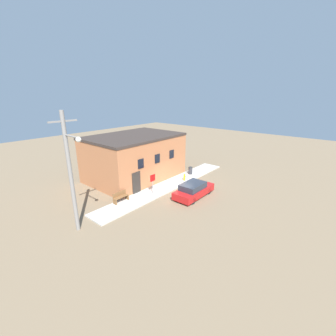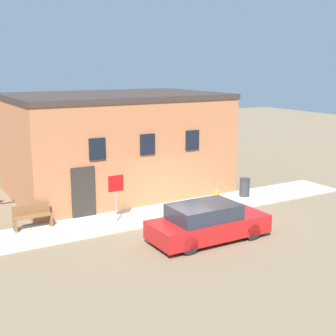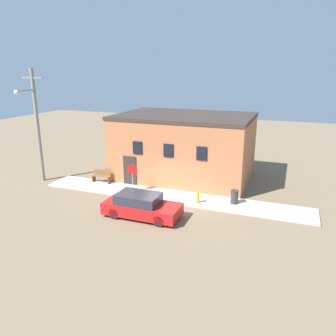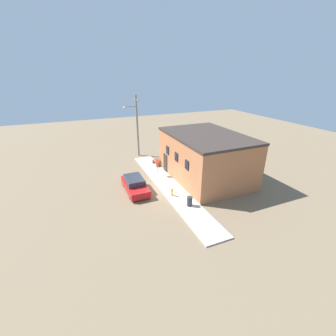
{
  "view_description": "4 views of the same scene",
  "coord_description": "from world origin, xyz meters",
  "views": [
    {
      "loc": [
        -16.76,
        -12.79,
        9.15
      ],
      "look_at": [
        -0.17,
        1.13,
        2.0
      ],
      "focal_mm": 24.0,
      "sensor_mm": 36.0,
      "label": 1
    },
    {
      "loc": [
        -9.82,
        -15.44,
        6.18
      ],
      "look_at": [
        -0.17,
        1.13,
        2.0
      ],
      "focal_mm": 50.0,
      "sensor_mm": 36.0,
      "label": 2
    },
    {
      "loc": [
        7.11,
        -17.82,
        8.03
      ],
      "look_at": [
        -0.17,
        1.13,
        2.0
      ],
      "focal_mm": 35.0,
      "sensor_mm": 36.0,
      "label": 3
    },
    {
      "loc": [
        18.82,
        -6.93,
        10.83
      ],
      "look_at": [
        -0.17,
        1.13,
        2.0
      ],
      "focal_mm": 24.0,
      "sensor_mm": 36.0,
      "label": 4
    }
  ],
  "objects": [
    {
      "name": "parked_car",
      "position": [
        -0.5,
        -2.27,
        0.66
      ],
      "size": [
        4.4,
        1.84,
        1.37
      ],
      "color": "black",
      "rests_on": "ground"
    },
    {
      "name": "trash_bin",
      "position": [
        4.17,
        1.32,
        0.55
      ],
      "size": [
        0.5,
        0.5,
        0.86
      ],
      "color": "#333338",
      "rests_on": "sidewalk"
    },
    {
      "name": "bench",
      "position": [
        -5.72,
        1.91,
        0.56
      ],
      "size": [
        1.42,
        0.44,
        0.9
      ],
      "color": "brown",
      "rests_on": "sidewalk"
    },
    {
      "name": "brick_building",
      "position": [
        -0.56,
        5.7,
        2.45
      ],
      "size": [
        10.02,
        7.01,
        4.9
      ],
      "color": "#B26B42",
      "rests_on": "ground"
    },
    {
      "name": "stop_sign",
      "position": [
        -2.66,
        0.92,
        1.44
      ],
      "size": [
        0.64,
        0.06,
        1.9
      ],
      "color": "gray",
      "rests_on": "sidewalk"
    },
    {
      "name": "fire_hydrant",
      "position": [
        2.02,
        0.61,
        0.51
      ],
      "size": [
        0.4,
        0.19,
        0.78
      ],
      "color": "gold",
      "rests_on": "sidewalk"
    },
    {
      "name": "ground_plane",
      "position": [
        0.0,
        0.0,
        0.0
      ],
      "size": [
        80.0,
        80.0,
        0.0
      ],
      "primitive_type": "plane",
      "color": "#7A664C"
    },
    {
      "name": "sidewalk",
      "position": [
        0.0,
        1.13,
        0.06
      ],
      "size": [
        18.1,
        2.26,
        0.12
      ],
      "color": "#BCB7AD",
      "rests_on": "ground"
    }
  ]
}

